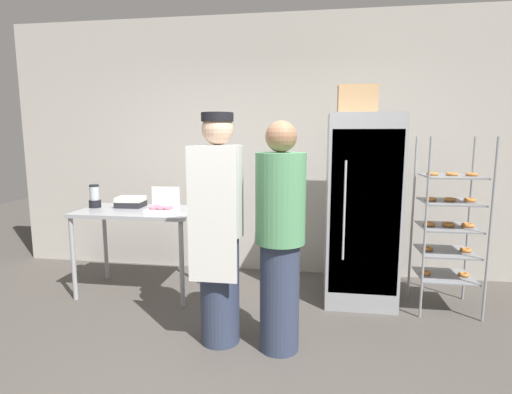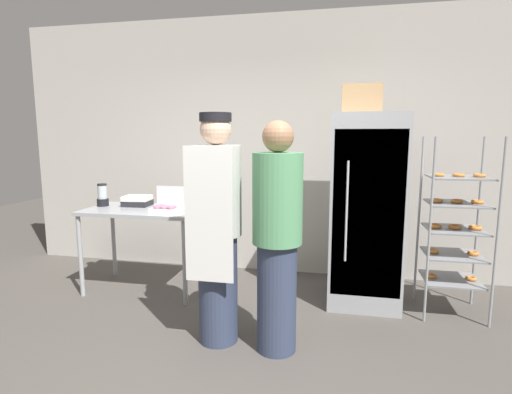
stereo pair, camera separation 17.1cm
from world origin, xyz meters
name	(u,v)px [view 2 (the right image)]	position (x,y,z in m)	size (l,w,h in m)	color
ground_plane	(229,379)	(0.00, 0.00, 0.00)	(14.00, 14.00, 0.00)	#4C4742
back_wall	(280,147)	(0.00, 2.29, 1.48)	(6.40, 0.12, 2.96)	#B7B2A8
refrigerator	(365,210)	(0.94, 1.50, 0.91)	(0.66, 0.70, 1.81)	#9EA0A5
baking_rack	(455,228)	(1.71, 1.40, 0.80)	(0.54, 0.51, 1.60)	#93969B
prep_counter	(144,218)	(-1.28, 1.36, 0.77)	(1.19, 0.69, 0.87)	#9EA0A5
donut_box	(166,208)	(-0.96, 1.21, 0.91)	(0.29, 0.21, 0.25)	white
blender_pitcher	(103,196)	(-1.79, 1.42, 0.97)	(0.12, 0.12, 0.24)	black
binder_stack	(137,201)	(-1.43, 1.51, 0.92)	(0.29, 0.25, 0.11)	#232328
cardboard_storage_box	(361,99)	(0.86, 1.49, 1.94)	(0.36, 0.26, 0.26)	tan
person_baker	(217,227)	(-0.22, 0.48, 0.92)	(0.38, 0.39, 1.77)	#333D56
person_customer	(277,237)	(0.25, 0.44, 0.88)	(0.36, 0.36, 1.71)	#333D56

